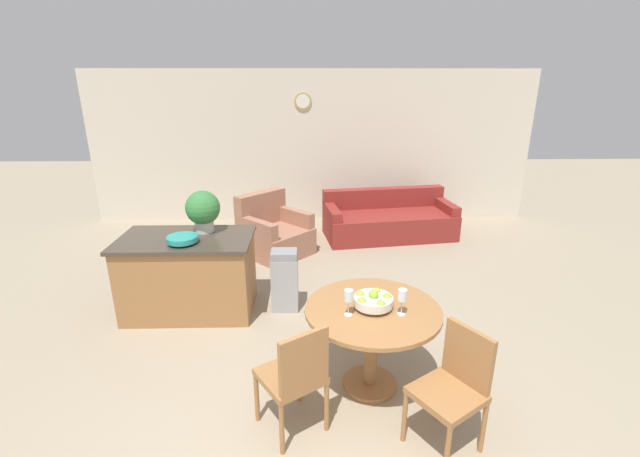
# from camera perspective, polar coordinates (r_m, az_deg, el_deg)

# --- Properties ---
(wall_back) EXTENTS (8.00, 0.09, 2.70)m
(wall_back) POSITION_cam_1_polar(r_m,az_deg,el_deg) (7.93, -1.14, 10.79)
(wall_back) COLOR beige
(wall_back) RESTS_ON ground_plane
(dining_table) EXTENTS (1.11, 1.11, 0.76)m
(dining_table) POSITION_cam_1_polar(r_m,az_deg,el_deg) (3.64, 6.95, -12.84)
(dining_table) COLOR #9E6B3D
(dining_table) RESTS_ON ground_plane
(dining_chair_near_left) EXTENTS (0.58, 0.58, 0.91)m
(dining_chair_near_left) POSITION_cam_1_polar(r_m,az_deg,el_deg) (3.25, -3.30, -18.82)
(dining_chair_near_left) COLOR #9E6B3D
(dining_chair_near_left) RESTS_ON ground_plane
(dining_chair_near_right) EXTENTS (0.58, 0.58, 0.91)m
(dining_chair_near_right) POSITION_cam_1_polar(r_m,az_deg,el_deg) (3.30, 17.47, -19.11)
(dining_chair_near_right) COLOR #9E6B3D
(dining_chair_near_right) RESTS_ON ground_plane
(fruit_bowl) EXTENTS (0.32, 0.32, 0.16)m
(fruit_bowl) POSITION_cam_1_polar(r_m,az_deg,el_deg) (3.52, 7.11, -9.47)
(fruit_bowl) COLOR silver
(fruit_bowl) RESTS_ON dining_table
(wine_glass_left) EXTENTS (0.07, 0.07, 0.22)m
(wine_glass_left) POSITION_cam_1_polar(r_m,az_deg,el_deg) (3.36, 3.84, -9.04)
(wine_glass_left) COLOR silver
(wine_glass_left) RESTS_ON dining_table
(wine_glass_right) EXTENTS (0.07, 0.07, 0.22)m
(wine_glass_right) POSITION_cam_1_polar(r_m,az_deg,el_deg) (3.42, 10.93, -8.85)
(wine_glass_right) COLOR silver
(wine_glass_right) RESTS_ON dining_table
(kitchen_island) EXTENTS (1.45, 0.85, 0.89)m
(kitchen_island) POSITION_cam_1_polar(r_m,az_deg,el_deg) (5.04, -17.05, -5.88)
(kitchen_island) COLOR #9E6B3D
(kitchen_island) RESTS_ON ground_plane
(teal_bowl) EXTENTS (0.32, 0.32, 0.08)m
(teal_bowl) POSITION_cam_1_polar(r_m,az_deg,el_deg) (4.69, -17.87, -1.33)
(teal_bowl) COLOR teal
(teal_bowl) RESTS_ON kitchen_island
(potted_plant) EXTENTS (0.38, 0.38, 0.47)m
(potted_plant) POSITION_cam_1_polar(r_m,az_deg,el_deg) (4.93, -15.34, 2.46)
(potted_plant) COLOR beige
(potted_plant) RESTS_ON kitchen_island
(trash_bin) EXTENTS (0.30, 0.24, 0.72)m
(trash_bin) POSITION_cam_1_polar(r_m,az_deg,el_deg) (4.91, -4.73, -6.91)
(trash_bin) COLOR #9E9EA3
(trash_bin) RESTS_ON ground_plane
(couch) EXTENTS (2.23, 1.22, 0.75)m
(couch) POSITION_cam_1_polar(r_m,az_deg,el_deg) (7.30, 9.09, 1.05)
(couch) COLOR maroon
(couch) RESTS_ON ground_plane
(armchair) EXTENTS (1.22, 1.22, 0.91)m
(armchair) POSITION_cam_1_polar(r_m,az_deg,el_deg) (6.50, -6.18, -0.76)
(armchair) COLOR #A87056
(armchair) RESTS_ON ground_plane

